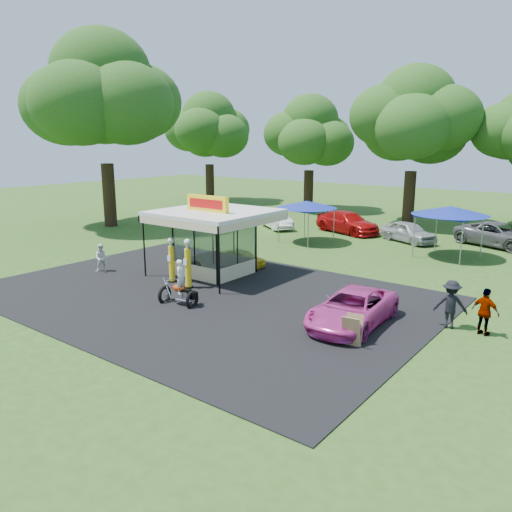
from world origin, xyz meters
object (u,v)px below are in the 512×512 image
object	(u,v)px
spectator_west	(102,258)
tent_east	(450,211)
bg_car_b	(347,222)
bg_car_d	(499,235)
tent_west	(307,205)
spectator_east_a	(451,304)
bg_car_c	(408,232)
bg_car_a	(276,219)
motorcycle	(180,287)
kiosk_car	(242,258)
pink_sedan	(352,308)
gas_station_kiosk	(215,241)
gas_pump_right	(188,265)
gas_pump_left	(172,261)
a_frame_sign	(352,331)
spectator_east_b	(485,312)

from	to	relation	value
spectator_west	tent_east	world-z (taller)	tent_east
bg_car_b	bg_car_d	xyz separation A→B (m)	(10.35, 1.47, -0.01)
bg_car_d	tent_west	bearing A→B (deg)	141.47
spectator_east_a	bg_car_c	xyz separation A→B (m)	(-7.28, 14.85, -0.21)
spectator_west	bg_car_a	size ratio (longest dim) A/B	0.35
motorcycle	tent_west	distance (m)	15.10
kiosk_car	pink_sedan	size ratio (longest dim) A/B	0.58
gas_station_kiosk	kiosk_car	bearing A→B (deg)	90.00
kiosk_car	bg_car_b	world-z (taller)	bg_car_b
motorcycle	kiosk_car	xyz separation A→B (m)	(-2.21, 6.86, -0.33)
gas_pump_right	bg_car_d	distance (m)	21.48
pink_sedan	tent_east	size ratio (longest dim) A/B	1.09
motorcycle	bg_car_a	size ratio (longest dim) A/B	0.48
gas_pump_left	spectator_east_a	xyz separation A→B (m)	(12.77, 2.06, -0.17)
gas_station_kiosk	bg_car_d	world-z (taller)	gas_station_kiosk
a_frame_sign	spectator_east_b	xyz separation A→B (m)	(3.29, 3.82, 0.31)
motorcycle	bg_car_d	bearing A→B (deg)	60.97
gas_pump_left	gas_station_kiosk	bearing A→B (deg)	74.67
pink_sedan	tent_east	bearing A→B (deg)	89.35
kiosk_car	spectator_east_a	size ratio (longest dim) A/B	1.53
spectator_east_b	tent_west	bearing A→B (deg)	-21.75
a_frame_sign	spectator_west	xyz separation A→B (m)	(-15.12, 0.84, 0.21)
gas_station_kiosk	pink_sedan	xyz separation A→B (m)	(9.09, -2.36, -1.11)
motorcycle	spectator_east_a	distance (m)	10.78
spectator_east_a	bg_car_d	size ratio (longest dim) A/B	0.32
bg_car_c	pink_sedan	bearing A→B (deg)	-141.09
spectator_west	bg_car_c	world-z (taller)	spectator_west
gas_station_kiosk	pink_sedan	bearing A→B (deg)	-14.56
spectator_east_b	tent_east	xyz separation A→B (m)	(-4.92, 11.73, 1.93)
a_frame_sign	bg_car_c	world-z (taller)	bg_car_c
spectator_west	a_frame_sign	bearing A→B (deg)	-55.95
gas_station_kiosk	a_frame_sign	distance (m)	10.91
bg_car_a	bg_car_c	xyz separation A→B (m)	(10.48, 0.99, 0.01)
bg_car_a	bg_car_d	distance (m)	16.12
kiosk_car	bg_car_c	world-z (taller)	bg_car_c
spectator_west	bg_car_c	bearing A→B (deg)	8.07
kiosk_car	spectator_west	distance (m)	7.53
spectator_east_a	bg_car_d	world-z (taller)	spectator_east_a
motorcycle	bg_car_a	distance (m)	19.77
spectator_east_b	tent_west	world-z (taller)	tent_west
gas_station_kiosk	tent_west	distance (m)	10.10
gas_station_kiosk	gas_pump_left	distance (m)	2.62
gas_station_kiosk	spectator_east_b	distance (m)	13.34
gas_pump_left	spectator_west	size ratio (longest dim) A/B	1.49
tent_west	bg_car_b	bearing A→B (deg)	84.35
bg_car_c	tent_west	size ratio (longest dim) A/B	1.02
spectator_east_b	bg_car_a	world-z (taller)	spectator_east_b
pink_sedan	spectator_east_a	xyz separation A→B (m)	(3.02, 1.99, 0.25)
spectator_west	gas_station_kiosk	bearing A→B (deg)	-19.72
spectator_west	tent_west	bearing A→B (deg)	18.97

